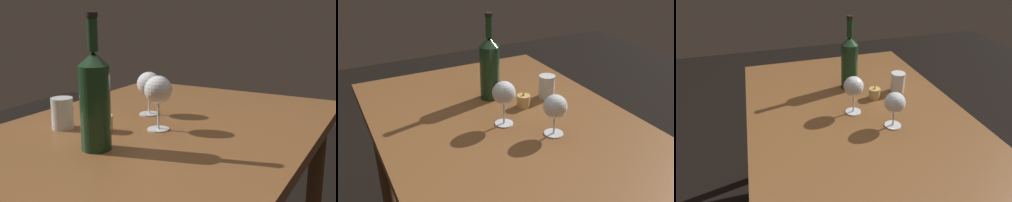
{
  "view_description": "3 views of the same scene",
  "coord_description": "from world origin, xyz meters",
  "views": [
    {
      "loc": [
        -1.09,
        -0.64,
        1.12
      ],
      "look_at": [
        0.08,
        0.01,
        0.81
      ],
      "focal_mm": 46.44,
      "sensor_mm": 36.0,
      "label": 1
    },
    {
      "loc": [
        1.06,
        -0.57,
        1.41
      ],
      "look_at": [
        0.01,
        -0.02,
        0.84
      ],
      "focal_mm": 41.0,
      "sensor_mm": 36.0,
      "label": 2
    },
    {
      "loc": [
        1.02,
        -0.36,
        1.41
      ],
      "look_at": [
        0.05,
        -0.07,
        0.84
      ],
      "focal_mm": 32.22,
      "sensor_mm": 36.0,
      "label": 3
    }
  ],
  "objects": [
    {
      "name": "water_tumbler",
      "position": [
        -0.14,
        0.25,
        0.78
      ],
      "size": [
        0.07,
        0.07,
        0.09
      ],
      "color": "white",
      "rests_on": "dining_table"
    },
    {
      "name": "wine_glass_right",
      "position": [
        0.13,
        0.1,
        0.84
      ],
      "size": [
        0.08,
        0.08,
        0.15
      ],
      "color": "white",
      "rests_on": "dining_table"
    },
    {
      "name": "dining_table",
      "position": [
        0.0,
        0.0,
        0.65
      ],
      "size": [
        1.3,
        0.9,
        0.74
      ],
      "color": "brown",
      "rests_on": "ground"
    },
    {
      "name": "votive_candle",
      "position": [
        -0.1,
        0.12,
        0.76
      ],
      "size": [
        0.05,
        0.05,
        0.07
      ],
      "color": "#DBB266",
      "rests_on": "dining_table"
    },
    {
      "name": "wine_glass_left",
      "position": [
        -0.01,
        -0.01,
        0.86
      ],
      "size": [
        0.08,
        0.08,
        0.16
      ],
      "color": "white",
      "rests_on": "dining_table"
    },
    {
      "name": "wine_bottle",
      "position": [
        -0.24,
        0.04,
        0.87
      ],
      "size": [
        0.08,
        0.08,
        0.35
      ],
      "color": "#19381E",
      "rests_on": "dining_table"
    }
  ]
}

